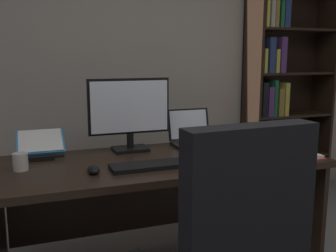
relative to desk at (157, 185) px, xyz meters
The scene contains 12 objects.
wall_back 1.33m from the desk, 85.12° to the left, with size 5.63×0.12×2.71m, color #A89E8E.
desk is the anchor object (origin of this frame).
bookshelf 1.72m from the desk, 29.50° to the left, with size 0.82×0.31×1.95m.
monitor 0.48m from the desk, 124.30° to the left, with size 0.52×0.16×0.46m.
laptop 0.44m from the desk, 29.46° to the left, with size 0.30×0.29×0.23m.
keyboard 0.33m from the desk, 117.32° to the right, with size 0.42×0.15×0.02m, color black.
computer_mouse 0.53m from the desk, 150.65° to the right, with size 0.06×0.10×0.04m, color black.
reading_stand_with_book 0.75m from the desk, 160.36° to the left, with size 0.28×0.27×0.14m.
open_binder 0.74m from the desk, 23.65° to the right, with size 0.49×0.28×0.02m.
notepad 0.31m from the desk, 28.16° to the right, with size 0.15×0.21×0.01m, color white.
pen 0.33m from the desk, 26.11° to the right, with size 0.01×0.01×0.14m, color maroon.
coffee_mug 0.81m from the desk, behind, with size 0.08×0.08×0.09m, color silver.
Camera 1 is at (-0.80, -0.86, 1.32)m, focal length 41.34 mm.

